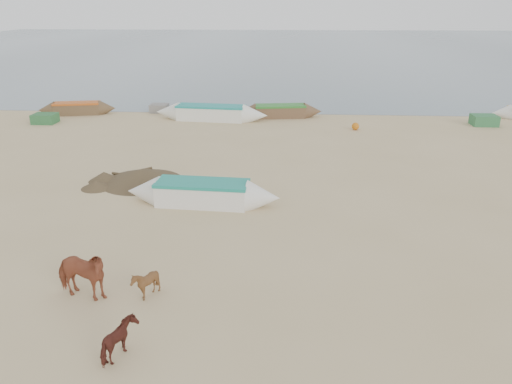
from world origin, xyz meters
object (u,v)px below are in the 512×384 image
(calf_right, at_px, (121,341))
(near_canoe, at_px, (202,193))
(cow_adult, at_px, (81,275))
(calf_front, at_px, (145,283))

(calf_right, height_order, near_canoe, near_canoe)
(cow_adult, bearing_deg, calf_right, -127.37)
(cow_adult, height_order, calf_right, cow_adult)
(calf_right, distance_m, near_canoe, 8.79)
(calf_right, xyz_separation_m, near_canoe, (0.30, 8.79, 0.03))
(near_canoe, bearing_deg, calf_right, -87.93)
(cow_adult, relative_size, near_canoe, 0.28)
(calf_front, height_order, calf_right, calf_right)
(cow_adult, xyz_separation_m, near_canoe, (2.01, 6.60, -0.24))
(near_canoe, bearing_deg, cow_adult, -102.88)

